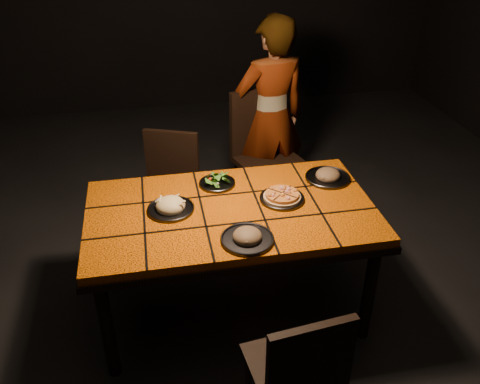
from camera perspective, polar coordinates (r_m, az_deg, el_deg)
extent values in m
cube|color=black|center=(3.32, -0.89, -13.04)|extent=(6.00, 7.00, 0.04)
cube|color=#E36407|center=(2.85, -1.01, -2.26)|extent=(1.60, 0.90, 0.05)
cube|color=black|center=(2.87, -1.00, -3.01)|extent=(1.62, 0.92, 0.04)
cylinder|color=black|center=(2.80, -14.67, -14.66)|extent=(0.07, 0.07, 0.66)
cylinder|color=black|center=(3.00, 14.27, -10.91)|extent=(0.07, 0.07, 0.66)
cylinder|color=black|center=(3.37, -14.30, -5.65)|extent=(0.07, 0.07, 0.66)
cylinder|color=black|center=(3.53, 9.58, -3.08)|extent=(0.07, 0.07, 0.66)
cube|color=black|center=(2.47, 5.77, -19.03)|extent=(0.42, 0.42, 0.04)
cube|color=black|center=(2.20, 7.91, -18.49)|extent=(0.38, 0.08, 0.41)
cylinder|color=black|center=(2.76, 7.33, -18.69)|extent=(0.03, 0.03, 0.39)
cylinder|color=black|center=(2.68, 0.95, -20.36)|extent=(0.03, 0.03, 0.39)
cube|color=black|center=(3.58, -8.21, -0.80)|extent=(0.50, 0.50, 0.04)
cube|color=black|center=(3.61, -7.64, 3.73)|extent=(0.37, 0.17, 0.42)
cylinder|color=black|center=(3.63, -11.05, -4.72)|extent=(0.03, 0.03, 0.39)
cylinder|color=black|center=(3.54, -6.30, -5.33)|extent=(0.03, 0.03, 0.39)
cylinder|color=black|center=(3.87, -9.47, -2.06)|extent=(0.03, 0.03, 0.39)
cylinder|color=black|center=(3.78, -5.00, -2.56)|extent=(0.03, 0.03, 0.39)
cube|color=black|center=(3.85, 3.47, 3.23)|extent=(0.58, 0.58, 0.04)
cube|color=black|center=(3.89, 2.00, 8.08)|extent=(0.45, 0.18, 0.50)
cylinder|color=black|center=(3.76, 2.39, -2.04)|extent=(0.04, 0.04, 0.47)
cylinder|color=black|center=(3.93, 7.08, -0.62)|extent=(0.04, 0.04, 0.47)
cylinder|color=black|center=(4.03, -0.28, 0.52)|extent=(0.04, 0.04, 0.47)
cylinder|color=black|center=(4.20, 4.22, 1.75)|extent=(0.04, 0.04, 0.47)
imported|color=brown|center=(3.90, 3.47, 8.28)|extent=(0.62, 0.47, 1.55)
cylinder|color=#36353A|center=(2.92, 4.73, -0.76)|extent=(0.26, 0.26, 0.01)
torus|color=#36353A|center=(2.91, 4.74, -0.63)|extent=(0.26, 0.26, 0.01)
cylinder|color=tan|center=(2.91, 4.74, -0.54)|extent=(0.30, 0.30, 0.01)
cylinder|color=gold|center=(2.90, 4.76, -0.29)|extent=(0.27, 0.27, 0.02)
cylinder|color=#36353A|center=(2.84, -7.77, -1.94)|extent=(0.26, 0.26, 0.01)
torus|color=#36353A|center=(2.84, -7.78, -1.81)|extent=(0.26, 0.26, 0.01)
ellipsoid|color=#CEBF88|center=(2.83, -7.81, -1.48)|extent=(0.16, 0.16, 0.09)
cylinder|color=#36353A|center=(3.06, -2.58, 0.94)|extent=(0.22, 0.22, 0.01)
torus|color=#36353A|center=(3.05, -2.58, 1.07)|extent=(0.22, 0.22, 0.01)
cylinder|color=#36353A|center=(2.59, 0.82, -5.36)|extent=(0.27, 0.27, 0.01)
torus|color=#36353A|center=(2.58, 0.82, -5.22)|extent=(0.28, 0.28, 0.01)
ellipsoid|color=brown|center=(2.57, 0.83, -4.85)|extent=(0.16, 0.16, 0.09)
cylinder|color=#36353A|center=(3.16, 9.81, 1.56)|extent=(0.27, 0.27, 0.01)
torus|color=#36353A|center=(3.16, 9.82, 1.69)|extent=(0.28, 0.28, 0.01)
ellipsoid|color=brown|center=(3.15, 9.86, 2.01)|extent=(0.16, 0.16, 0.09)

